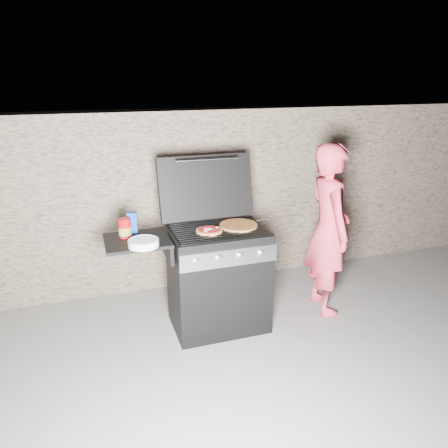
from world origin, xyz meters
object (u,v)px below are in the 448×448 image
object	(u,v)px
gas_grill	(190,283)
person	(328,230)
sauce_jar	(125,228)
pizza_topped	(209,230)

from	to	relation	value
gas_grill	person	size ratio (longest dim) A/B	0.85
gas_grill	sauce_jar	bearing A→B (deg)	171.25
gas_grill	sauce_jar	size ratio (longest dim) A/B	8.73
sauce_jar	person	world-z (taller)	person
person	pizza_topped	bearing A→B (deg)	98.07
gas_grill	pizza_topped	world-z (taller)	pizza_topped
person	sauce_jar	bearing A→B (deg)	94.19
pizza_topped	person	bearing A→B (deg)	0.93
pizza_topped	person	world-z (taller)	person
pizza_topped	person	distance (m)	1.14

